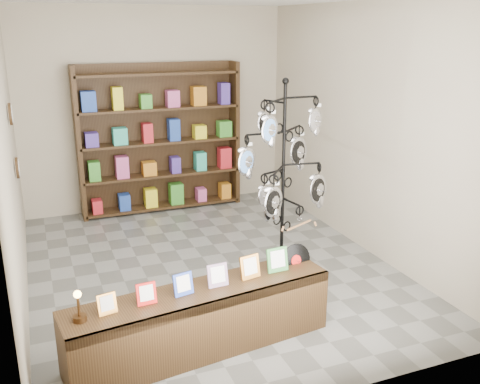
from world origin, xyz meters
name	(u,v)px	position (x,y,z in m)	size (l,w,h in m)	color
ground	(210,267)	(0.00, 0.00, 0.00)	(5.00, 5.00, 0.00)	slate
room_envelope	(207,110)	(0.00, 0.00, 1.85)	(5.00, 5.00, 5.00)	#AEA68C
display_tree	(283,165)	(0.71, -0.44, 1.27)	(1.18, 1.18, 2.20)	black
front_shelf	(202,320)	(-0.59, -1.55, 0.29)	(2.38, 0.77, 0.83)	black
back_shelving	(160,143)	(0.00, 2.30, 1.03)	(2.42, 0.36, 2.20)	black
wall_clocks	(14,141)	(-1.97, 0.80, 1.50)	(0.03, 0.24, 0.84)	black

